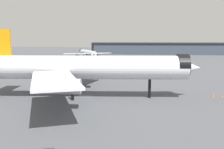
{
  "coord_description": "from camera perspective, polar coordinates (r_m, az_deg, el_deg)",
  "views": [
    {
      "loc": [
        21.92,
        -66.55,
        15.91
      ],
      "look_at": [
        7.72,
        -0.13,
        6.46
      ],
      "focal_mm": 40.14,
      "sensor_mm": 36.0,
      "label": 1
    }
  ],
  "objects": [
    {
      "name": "traffic_cone_wingtip",
      "position": [
        76.8,
        23.76,
        -4.47
      ],
      "size": [
        0.5,
        0.5,
        0.63
      ],
      "primitive_type": "cone",
      "color": "#F2600C",
      "rests_on": "ground"
    },
    {
      "name": "traffic_cone_near_nose",
      "position": [
        76.45,
        22.05,
        -4.38
      ],
      "size": [
        0.62,
        0.62,
        0.78
      ],
      "primitive_type": "cone",
      "color": "#F2600C",
      "rests_on": "ground"
    },
    {
      "name": "airliner_far_taxiway",
      "position": [
        204.02,
        -5.64,
        4.95
      ],
      "size": [
        34.98,
        39.09,
        12.42
      ],
      "rotation": [
        0.0,
        0.0,
        2.14
      ],
      "color": "silver",
      "rests_on": "ground"
    },
    {
      "name": "terminal_building",
      "position": [
        287.79,
        19.35,
        5.62
      ],
      "size": [
        232.44,
        41.29,
        20.33
      ],
      "rotation": [
        0.0,
        0.0,
        0.08
      ],
      "color": "#3D4756",
      "rests_on": "ground"
    },
    {
      "name": "ground",
      "position": [
        71.85,
        -6.03,
        -4.91
      ],
      "size": [
        900.0,
        900.0,
        0.0
      ],
      "primitive_type": "plane",
      "color": "#4C4F54"
    },
    {
      "name": "airliner_near_gate",
      "position": [
        69.03,
        -6.55,
        1.5
      ],
      "size": [
        63.73,
        57.35,
        18.72
      ],
      "rotation": [
        0.0,
        0.0,
        0.18
      ],
      "color": "silver",
      "rests_on": "ground"
    }
  ]
}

